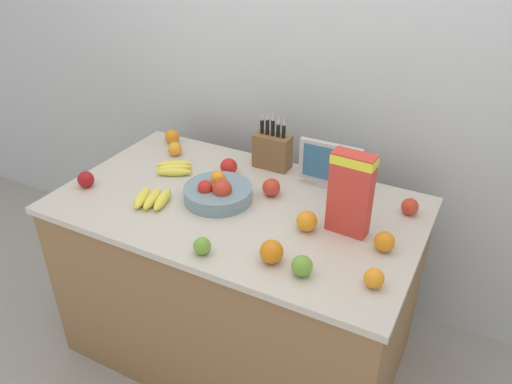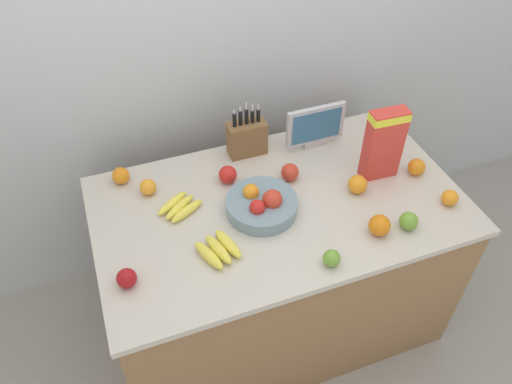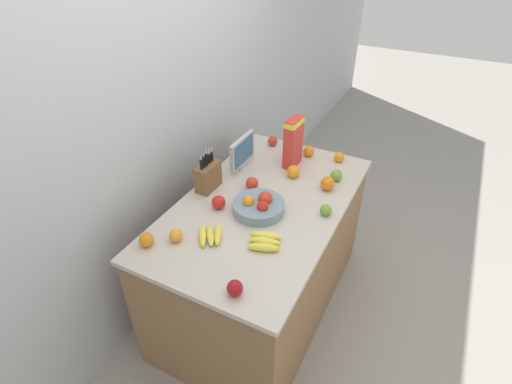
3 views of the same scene
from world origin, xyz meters
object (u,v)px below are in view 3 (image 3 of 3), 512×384
(apple_near_bananas, at_px, (252,183))
(apple_by_knife_block, at_px, (326,210))
(banana_bunch_left, at_px, (265,241))
(orange_near_bowl, at_px, (293,172))
(orange_mid_right, at_px, (328,184))
(orange_front_center, at_px, (309,151))
(apple_front, at_px, (273,141))
(small_monitor, at_px, (242,152))
(cereal_box, at_px, (293,140))
(apple_leftmost, at_px, (219,202))
(banana_bunch_right, at_px, (210,235))
(orange_front_left, at_px, (176,235))
(fruit_bowl, at_px, (259,206))
(orange_front_right, at_px, (339,157))
(apple_middle, at_px, (336,175))
(knife_block, at_px, (208,176))
(apple_rightmost, at_px, (235,288))
(orange_mid_left, at_px, (146,240))

(apple_near_bananas, xyz_separation_m, apple_by_knife_block, (-0.04, -0.49, -0.01))
(banana_bunch_left, bearing_deg, orange_near_bowl, 10.38)
(orange_mid_right, distance_m, orange_front_center, 0.43)
(banana_bunch_left, bearing_deg, apple_near_bananas, 35.04)
(banana_bunch_left, relative_size, apple_front, 2.84)
(small_monitor, bearing_deg, cereal_box, -56.77)
(apple_by_knife_block, bearing_deg, apple_leftmost, 111.28)
(small_monitor, height_order, cereal_box, cereal_box)
(banana_bunch_right, xyz_separation_m, orange_front_left, (-0.10, 0.15, 0.02))
(fruit_bowl, distance_m, orange_front_right, 0.79)
(orange_front_left, bearing_deg, orange_near_bowl, -19.55)
(banana_bunch_right, bearing_deg, orange_near_bowl, -11.69)
(cereal_box, height_order, orange_front_left, cereal_box)
(apple_by_knife_block, xyz_separation_m, apple_middle, (0.37, 0.06, 0.00))
(fruit_bowl, relative_size, apple_middle, 3.93)
(orange_front_right, distance_m, orange_front_left, 1.28)
(knife_block, bearing_deg, banana_bunch_right, -146.08)
(banana_bunch_right, bearing_deg, orange_mid_right, -29.11)
(apple_by_knife_block, bearing_deg, apple_front, 45.44)
(orange_front_left, bearing_deg, orange_front_center, -14.08)
(apple_by_knife_block, relative_size, orange_near_bowl, 0.80)
(apple_rightmost, bearing_deg, apple_leftmost, 38.06)
(apple_middle, distance_m, orange_mid_right, 0.13)
(apple_rightmost, xyz_separation_m, orange_front_right, (1.35, -0.05, -0.00))
(small_monitor, xyz_separation_m, apple_front, (0.37, -0.05, -0.08))
(apple_middle, relative_size, orange_front_right, 1.08)
(apple_front, bearing_deg, orange_front_right, -90.37)
(apple_front, height_order, orange_mid_left, orange_mid_left)
(orange_mid_right, bearing_deg, fruit_bowl, 145.05)
(apple_near_bananas, height_order, orange_front_right, apple_near_bananas)
(apple_leftmost, xyz_separation_m, orange_mid_left, (-0.44, 0.16, -0.00))
(cereal_box, bearing_deg, banana_bunch_right, 177.80)
(fruit_bowl, bearing_deg, apple_near_bananas, 37.40)
(apple_near_bananas, bearing_deg, apple_rightmost, -157.46)
(apple_front, relative_size, orange_near_bowl, 0.85)
(apple_leftmost, relative_size, orange_front_left, 1.13)
(knife_block, height_order, orange_near_bowl, knife_block)
(orange_mid_left, relative_size, orange_front_left, 1.06)
(knife_block, height_order, cereal_box, cereal_box)
(apple_by_knife_block, bearing_deg, cereal_box, 42.37)
(apple_front, relative_size, orange_mid_right, 0.81)
(apple_near_bananas, distance_m, apple_front, 0.59)
(apple_middle, xyz_separation_m, orange_mid_right, (-0.13, 0.02, 0.01))
(apple_leftmost, relative_size, orange_mid_right, 0.93)
(orange_mid_right, relative_size, orange_front_left, 1.22)
(banana_bunch_left, distance_m, orange_front_center, 0.98)
(apple_front, distance_m, orange_front_right, 0.51)
(banana_bunch_right, relative_size, apple_rightmost, 2.82)
(cereal_box, height_order, banana_bunch_left, cereal_box)
(knife_block, bearing_deg, orange_front_left, -166.64)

